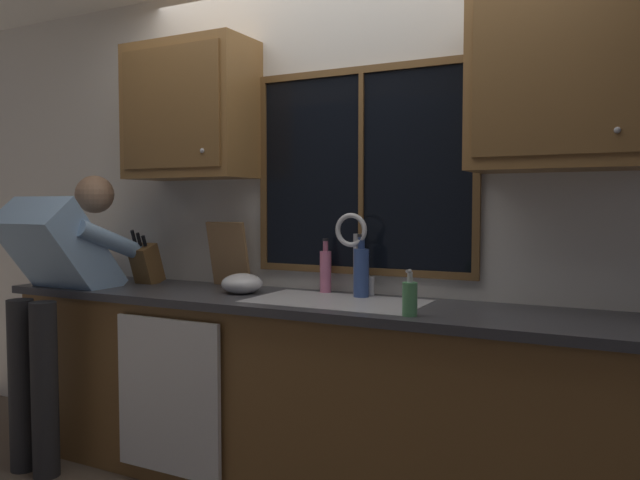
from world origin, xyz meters
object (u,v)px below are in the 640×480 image
(cutting_board, at_px, (229,254))
(mixing_bowl, at_px, (242,284))
(bottle_tall_clear, at_px, (326,270))
(person_standing, at_px, (58,284))
(knife_block, at_px, (146,264))
(bottle_green_glass, at_px, (361,271))
(soap_dispenser, at_px, (410,298))

(cutting_board, distance_m, mixing_bowl, 0.31)
(mixing_bowl, height_order, bottle_tall_clear, bottle_tall_clear)
(person_standing, xyz_separation_m, knife_block, (0.25, 0.39, 0.08))
(knife_block, bearing_deg, bottle_green_glass, 3.36)
(person_standing, relative_size, mixing_bowl, 7.37)
(knife_block, height_order, soap_dispenser, knife_block)
(cutting_board, xyz_separation_m, soap_dispenser, (1.18, -0.42, -0.10))
(knife_block, height_order, bottle_green_glass, knife_block)
(soap_dispenser, bearing_deg, mixing_bowl, 166.37)
(soap_dispenser, distance_m, bottle_tall_clear, 0.74)
(cutting_board, bearing_deg, person_standing, -144.99)
(bottle_tall_clear, bearing_deg, cutting_board, -178.28)
(mixing_bowl, xyz_separation_m, bottle_tall_clear, (0.36, 0.21, 0.07))
(cutting_board, bearing_deg, bottle_green_glass, -3.44)
(knife_block, relative_size, cutting_board, 0.91)
(bottle_tall_clear, bearing_deg, knife_block, -172.39)
(bottle_green_glass, bearing_deg, knife_block, -176.64)
(person_standing, height_order, bottle_tall_clear, person_standing)
(soap_dispenser, height_order, bottle_green_glass, bottle_green_glass)
(person_standing, xyz_separation_m, mixing_bowl, (0.94, 0.32, 0.02))
(soap_dispenser, bearing_deg, knife_block, 169.72)
(cutting_board, relative_size, bottle_green_glass, 1.18)
(knife_block, bearing_deg, cutting_board, 14.61)
(person_standing, distance_m, soap_dispenser, 1.90)
(person_standing, relative_size, bottle_green_glass, 5.06)
(cutting_board, height_order, soap_dispenser, cutting_board)
(mixing_bowl, xyz_separation_m, bottle_green_glass, (0.59, 0.14, 0.08))
(knife_block, distance_m, bottle_tall_clear, 1.06)
(soap_dispenser, bearing_deg, person_standing, -177.40)
(cutting_board, distance_m, soap_dispenser, 1.25)
(bottle_tall_clear, bearing_deg, bottle_green_glass, -16.34)
(cutting_board, distance_m, bottle_green_glass, 0.81)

